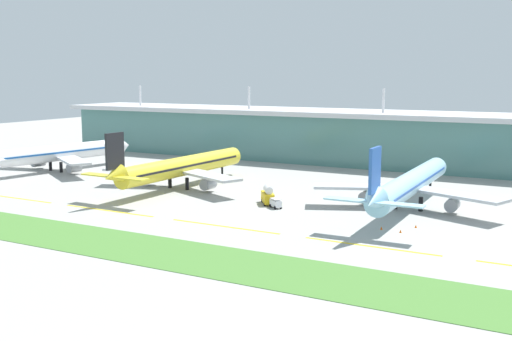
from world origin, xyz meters
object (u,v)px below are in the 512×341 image
airliner_nearest (59,153)px  fuel_truck (268,196)px  safety_cone_left_wingtip (416,226)px  safety_cone_nose_front (381,228)px  safety_cone_right_wingtip (401,231)px  airliner_far_middle (410,184)px  airliner_near_middle (181,167)px  baggage_cart (276,203)px

airliner_nearest → fuel_truck: 92.51m
fuel_truck → safety_cone_left_wingtip: fuel_truck is taller
safety_cone_nose_front → safety_cone_right_wingtip: 4.55m
safety_cone_left_wingtip → safety_cone_nose_front: size_ratio=1.00×
safety_cone_right_wingtip → fuel_truck: bearing=161.6°
airliner_far_middle → safety_cone_right_wingtip: size_ratio=101.93×
airliner_far_middle → airliner_near_middle: bearing=-176.8°
airliner_far_middle → fuel_truck: size_ratio=9.71×
safety_cone_nose_front → safety_cone_right_wingtip: bearing=-10.0°
airliner_nearest → airliner_far_middle: size_ratio=0.88×
airliner_nearest → baggage_cart: size_ratio=15.80×
airliner_far_middle → fuel_truck: 36.55m
airliner_nearest → safety_cone_right_wingtip: size_ratio=89.75×
fuel_truck → safety_cone_nose_front: fuel_truck is taller
fuel_truck → safety_cone_left_wingtip: bearing=-9.7°
airliner_nearest → baggage_cart: airliner_nearest is taller
airliner_nearest → safety_cone_left_wingtip: size_ratio=89.75×
fuel_truck → airliner_nearest: bearing=170.7°
fuel_truck → safety_cone_right_wingtip: bearing=-18.4°
airliner_near_middle → fuel_truck: (33.63, -8.26, -4.19)m
airliner_near_middle → fuel_truck: 34.88m
airliner_nearest → airliner_far_middle: bearing=-1.4°
safety_cone_left_wingtip → safety_cone_right_wingtip: size_ratio=1.00×
baggage_cart → safety_cone_left_wingtip: bearing=-5.3°
airliner_near_middle → safety_cone_nose_front: airliner_near_middle is taller
airliner_nearest → airliner_near_middle: size_ratio=0.96×
airliner_nearest → safety_cone_nose_front: size_ratio=89.75×
airliner_nearest → airliner_far_middle: 125.48m
airliner_near_middle → airliner_far_middle: size_ratio=0.92×
safety_cone_left_wingtip → baggage_cart: bearing=174.7°
airliner_far_middle → safety_cone_left_wingtip: airliner_far_middle is taller
airliner_nearest → fuel_truck: airliner_nearest is taller
fuel_truck → airliner_near_middle: bearing=166.2°
safety_cone_nose_front → airliner_near_middle: bearing=163.3°
airliner_near_middle → safety_cone_right_wingtip: size_ratio=93.49×
safety_cone_left_wingtip → safety_cone_right_wingtip: bearing=-106.0°
safety_cone_nose_front → airliner_far_middle: bearing=90.9°
airliner_near_middle → safety_cone_right_wingtip: (72.77, -21.30, -6.10)m
airliner_nearest → airliner_near_middle: 57.95m
baggage_cart → airliner_far_middle: bearing=27.4°
airliner_near_middle → fuel_truck: bearing=-13.8°
safety_cone_nose_front → baggage_cart: bearing=164.1°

